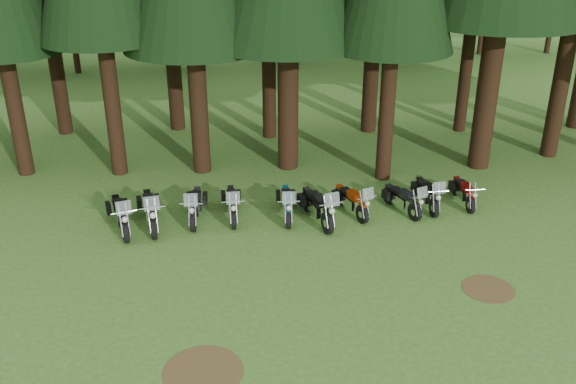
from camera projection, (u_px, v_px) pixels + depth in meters
The scene contains 13 objects.
ground at pixel (324, 310), 16.18m from camera, with size 120.00×120.00×0.00m, color #356521.
dirt_patch_0 at pixel (203, 372), 14.10m from camera, with size 1.80×1.80×0.01m, color #4C3D1E.
dirt_patch_1 at pixel (488, 289), 17.05m from camera, with size 1.40×1.40×0.01m, color #4C3D1E.
motorcycle_0 at pixel (121, 216), 19.84m from camera, with size 0.94×2.35×1.49m.
motorcycle_1 at pixel (150, 211), 20.07m from camera, with size 0.75×2.46×1.55m.
motorcycle_2 at pixel (195, 207), 20.48m from camera, with size 0.47×2.25×1.41m.
motorcycle_3 at pixel (232, 205), 20.62m from camera, with size 0.42×2.21×1.39m.
motorcycle_4 at pixel (287, 204), 20.65m from camera, with size 0.42×2.19×1.38m.
motorcycle_5 at pixel (317, 208), 20.33m from camera, with size 0.89×2.39×1.51m.
motorcycle_6 at pixel (351, 202), 20.88m from camera, with size 0.94×2.07×1.33m.
motorcycle_7 at pixel (402, 200), 21.00m from camera, with size 0.98×1.98×1.29m.
motorcycle_8 at pixel (427, 195), 21.34m from camera, with size 0.40×2.14×1.35m.
motorcycle_9 at pixel (463, 193), 21.58m from camera, with size 0.27×1.96×0.80m.
Camera 1 is at (-2.29, -13.24, 9.54)m, focal length 40.00 mm.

